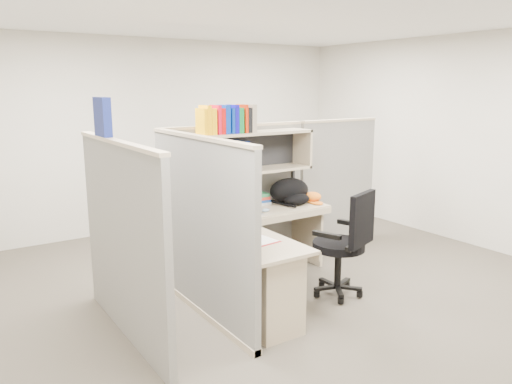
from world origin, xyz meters
TOP-DOWN VIEW (x-y plane):
  - ground at (0.00, 0.00)m, footprint 6.00×6.00m
  - room_shell at (0.00, 0.00)m, footprint 6.00×6.00m
  - cubicle at (-0.37, 0.45)m, footprint 3.79×1.84m
  - desk at (-0.41, -0.29)m, footprint 1.74×1.75m
  - laptop at (-0.14, 0.47)m, footprint 0.40×0.40m
  - backpack at (0.56, 0.57)m, footprint 0.54×0.44m
  - orange_cap at (0.82, 0.53)m, footprint 0.28×0.30m
  - snack_canister at (-0.48, -0.07)m, footprint 0.10×0.10m
  - tissue_box at (-0.74, -0.43)m, footprint 0.13×0.13m
  - mouse at (0.09, 0.44)m, footprint 0.11×0.09m
  - paper_cup at (-0.00, 0.69)m, footprint 0.08×0.08m
  - book_stack at (0.25, 0.80)m, footprint 0.20×0.26m
  - loose_paper at (-0.51, -0.34)m, footprint 0.25×0.31m
  - task_chair at (0.42, -0.41)m, footprint 0.62×0.57m

SIDE VIEW (x-z plane):
  - ground at x=0.00m, z-range 0.00..0.00m
  - task_chair at x=0.42m, z-range -0.16..0.91m
  - desk at x=-0.41m, z-range 0.07..0.80m
  - loose_paper at x=-0.51m, z-range 0.73..0.73m
  - mouse at x=0.09m, z-range 0.73..0.77m
  - paper_cup at x=0.00m, z-range 0.73..0.83m
  - snack_canister at x=-0.48m, z-range 0.73..0.83m
  - orange_cap at x=0.82m, z-range 0.73..0.84m
  - book_stack at x=0.25m, z-range 0.73..0.85m
  - tissue_box at x=-0.74m, z-range 0.73..0.93m
  - laptop at x=-0.14m, z-range 0.73..0.97m
  - backpack at x=0.56m, z-range 0.73..1.02m
  - cubicle at x=-0.37m, z-range -0.07..1.88m
  - room_shell at x=0.00m, z-range -1.38..4.62m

